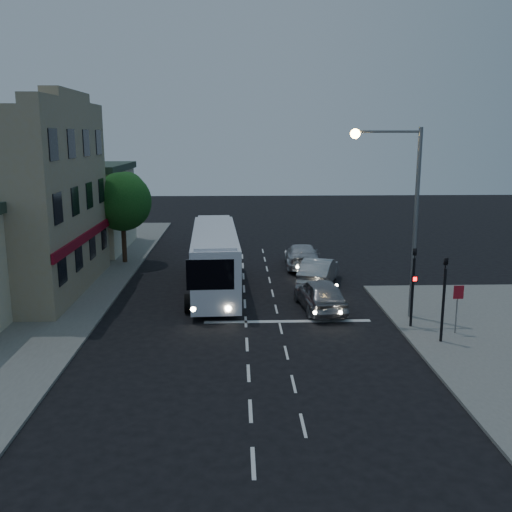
{
  "coord_description": "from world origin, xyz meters",
  "views": [
    {
      "loc": [
        -0.41,
        -24.02,
        8.76
      ],
      "look_at": [
        0.66,
        6.82,
        2.2
      ],
      "focal_mm": 40.0,
      "sensor_mm": 36.0,
      "label": 1
    }
  ],
  "objects_px": {
    "tour_bus": "(215,258)",
    "street_tree": "(122,199)",
    "car_sedan_a": "(319,271)",
    "streetlight": "(403,201)",
    "car_suv": "(320,294)",
    "traffic_signal_main": "(413,278)",
    "regulatory_sign": "(458,301)",
    "car_sedan_b": "(302,256)",
    "traffic_signal_side": "(444,289)"
  },
  "relations": [
    {
      "from": "traffic_signal_main",
      "to": "streetlight",
      "type": "xyz_separation_m",
      "value": [
        -0.26,
        1.42,
        3.31
      ]
    },
    {
      "from": "car_suv",
      "to": "streetlight",
      "type": "bearing_deg",
      "value": 149.43
    },
    {
      "from": "regulatory_sign",
      "to": "street_tree",
      "type": "relative_size",
      "value": 0.35
    },
    {
      "from": "car_sedan_b",
      "to": "regulatory_sign",
      "type": "distance_m",
      "value": 14.72
    },
    {
      "from": "tour_bus",
      "to": "car_sedan_a",
      "type": "height_order",
      "value": "tour_bus"
    },
    {
      "from": "traffic_signal_side",
      "to": "streetlight",
      "type": "height_order",
      "value": "streetlight"
    },
    {
      "from": "traffic_signal_main",
      "to": "street_tree",
      "type": "distance_m",
      "value": 21.38
    },
    {
      "from": "car_suv",
      "to": "traffic_signal_side",
      "type": "distance_m",
      "value": 6.9
    },
    {
      "from": "traffic_signal_main",
      "to": "regulatory_sign",
      "type": "distance_m",
      "value": 2.14
    },
    {
      "from": "tour_bus",
      "to": "traffic_signal_side",
      "type": "distance_m",
      "value": 13.34
    },
    {
      "from": "tour_bus",
      "to": "street_tree",
      "type": "height_order",
      "value": "street_tree"
    },
    {
      "from": "car_suv",
      "to": "car_sedan_b",
      "type": "distance_m",
      "value": 9.67
    },
    {
      "from": "car_suv",
      "to": "regulatory_sign",
      "type": "distance_m",
      "value": 6.85
    },
    {
      "from": "car_sedan_a",
      "to": "traffic_signal_main",
      "type": "relative_size",
      "value": 1.21
    },
    {
      "from": "car_sedan_b",
      "to": "traffic_signal_side",
      "type": "distance_m",
      "value": 15.37
    },
    {
      "from": "car_sedan_a",
      "to": "street_tree",
      "type": "xyz_separation_m",
      "value": [
        -12.68,
        6.22,
        3.68
      ]
    },
    {
      "from": "car_sedan_a",
      "to": "streetlight",
      "type": "bearing_deg",
      "value": 131.77
    },
    {
      "from": "car_sedan_b",
      "to": "car_suv",
      "type": "bearing_deg",
      "value": 91.7
    },
    {
      "from": "car_sedan_a",
      "to": "traffic_signal_side",
      "type": "height_order",
      "value": "traffic_signal_side"
    },
    {
      "from": "street_tree",
      "to": "regulatory_sign",
      "type": "bearing_deg",
      "value": -41.08
    },
    {
      "from": "regulatory_sign",
      "to": "streetlight",
      "type": "height_order",
      "value": "streetlight"
    },
    {
      "from": "car_sedan_a",
      "to": "streetlight",
      "type": "distance_m",
      "value": 8.72
    },
    {
      "from": "tour_bus",
      "to": "traffic_signal_main",
      "type": "height_order",
      "value": "traffic_signal_main"
    },
    {
      "from": "car_sedan_b",
      "to": "traffic_signal_side",
      "type": "xyz_separation_m",
      "value": [
        4.31,
        -14.67,
        1.63
      ]
    },
    {
      "from": "tour_bus",
      "to": "car_sedan_b",
      "type": "relative_size",
      "value": 2.16
    },
    {
      "from": "traffic_signal_side",
      "to": "regulatory_sign",
      "type": "bearing_deg",
      "value": 43.92
    },
    {
      "from": "tour_bus",
      "to": "car_suv",
      "type": "bearing_deg",
      "value": -37.74
    },
    {
      "from": "tour_bus",
      "to": "street_tree",
      "type": "xyz_separation_m",
      "value": [
        -6.55,
        7.37,
        2.56
      ]
    },
    {
      "from": "car_suv",
      "to": "regulatory_sign",
      "type": "bearing_deg",
      "value": 137.47
    },
    {
      "from": "tour_bus",
      "to": "traffic_signal_side",
      "type": "xyz_separation_m",
      "value": [
        9.96,
        -8.86,
        0.48
      ]
    },
    {
      "from": "car_sedan_b",
      "to": "traffic_signal_side",
      "type": "bearing_deg",
      "value": 109.09
    },
    {
      "from": "traffic_signal_main",
      "to": "streetlight",
      "type": "bearing_deg",
      "value": 100.2
    },
    {
      "from": "traffic_signal_side",
      "to": "regulatory_sign",
      "type": "xyz_separation_m",
      "value": [
        1.0,
        0.96,
        -0.82
      ]
    },
    {
      "from": "car_suv",
      "to": "car_sedan_a",
      "type": "distance_m",
      "value": 5.05
    },
    {
      "from": "car_suv",
      "to": "traffic_signal_main",
      "type": "bearing_deg",
      "value": 135.2
    },
    {
      "from": "tour_bus",
      "to": "car_sedan_b",
      "type": "xyz_separation_m",
      "value": [
        5.65,
        5.81,
        -1.15
      ]
    },
    {
      "from": "tour_bus",
      "to": "streetlight",
      "type": "relative_size",
      "value": 1.31
    },
    {
      "from": "tour_bus",
      "to": "streetlight",
      "type": "bearing_deg",
      "value": -33.8
    },
    {
      "from": "car_sedan_b",
      "to": "traffic_signal_main",
      "type": "relative_size",
      "value": 1.33
    },
    {
      "from": "tour_bus",
      "to": "car_suv",
      "type": "height_order",
      "value": "tour_bus"
    },
    {
      "from": "car_suv",
      "to": "car_sedan_a",
      "type": "relative_size",
      "value": 0.98
    },
    {
      "from": "streetlight",
      "to": "street_tree",
      "type": "relative_size",
      "value": 1.45
    },
    {
      "from": "tour_bus",
      "to": "car_sedan_a",
      "type": "distance_m",
      "value": 6.34
    },
    {
      "from": "car_sedan_a",
      "to": "traffic_signal_side",
      "type": "relative_size",
      "value": 1.21
    },
    {
      "from": "car_sedan_a",
      "to": "traffic_signal_side",
      "type": "bearing_deg",
      "value": 129.21
    },
    {
      "from": "traffic_signal_main",
      "to": "car_sedan_b",
      "type": "bearing_deg",
      "value": 105.88
    },
    {
      "from": "car_suv",
      "to": "regulatory_sign",
      "type": "xyz_separation_m",
      "value": [
        5.48,
        -4.04,
        0.77
      ]
    },
    {
      "from": "car_sedan_a",
      "to": "car_sedan_b",
      "type": "xyz_separation_m",
      "value": [
        -0.48,
        4.66,
        -0.03
      ]
    },
    {
      "from": "car_suv",
      "to": "traffic_signal_main",
      "type": "distance_m",
      "value": 5.1
    },
    {
      "from": "street_tree",
      "to": "traffic_signal_side",
      "type": "bearing_deg",
      "value": -44.5
    }
  ]
}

